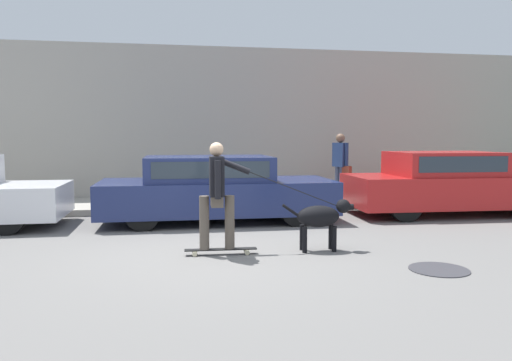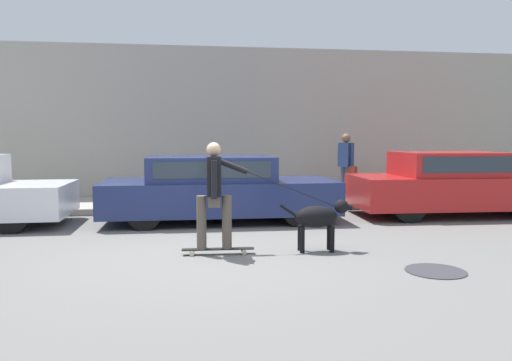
# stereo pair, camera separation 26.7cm
# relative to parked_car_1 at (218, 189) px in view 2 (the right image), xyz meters

# --- Properties ---
(ground_plane) EXTENTS (36.00, 36.00, 0.00)m
(ground_plane) POSITION_rel_parked_car_1_xyz_m (-0.28, -2.69, -0.63)
(ground_plane) COLOR slate
(back_wall) EXTENTS (32.00, 0.30, 4.02)m
(back_wall) POSITION_rel_parked_car_1_xyz_m (-0.28, 3.48, 1.37)
(back_wall) COLOR #9E998E
(back_wall) RESTS_ON ground_plane
(sidewalk_curb) EXTENTS (30.00, 2.28, 0.14)m
(sidewalk_curb) POSITION_rel_parked_car_1_xyz_m (-0.28, 2.17, -0.56)
(sidewalk_curb) COLOR #A39E93
(sidewalk_curb) RESTS_ON ground_plane
(parked_car_1) EXTENTS (4.58, 1.90, 1.29)m
(parked_car_1) POSITION_rel_parked_car_1_xyz_m (0.00, 0.00, 0.00)
(parked_car_1) COLOR black
(parked_car_1) RESTS_ON ground_plane
(parked_car_2) EXTENTS (4.45, 1.93, 1.35)m
(parked_car_2) POSITION_rel_parked_car_1_xyz_m (5.04, 0.00, 0.02)
(parked_car_2) COLOR black
(parked_car_2) RESTS_ON ground_plane
(dog) EXTENTS (1.07, 0.34, 0.76)m
(dog) POSITION_rel_parked_car_1_xyz_m (1.29, -2.85, -0.13)
(dog) COLOR black
(dog) RESTS_ON ground_plane
(skateboarder) EXTENTS (2.33, 0.57, 1.60)m
(skateboarder) POSITION_rel_parked_car_1_xyz_m (-0.23, -2.84, 0.27)
(skateboarder) COLOR beige
(skateboarder) RESTS_ON ground_plane
(pedestrian_with_bag) EXTENTS (0.35, 0.61, 1.61)m
(pedestrian_with_bag) POSITION_rel_parked_car_1_xyz_m (3.25, 1.82, 0.41)
(pedestrian_with_bag) COLOR #3D4760
(pedestrian_with_bag) RESTS_ON sidewalk_curb
(manhole_cover) EXTENTS (0.75, 0.75, 0.01)m
(manhole_cover) POSITION_rel_parked_car_1_xyz_m (2.43, -4.14, -0.63)
(manhole_cover) COLOR #38383D
(manhole_cover) RESTS_ON ground_plane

